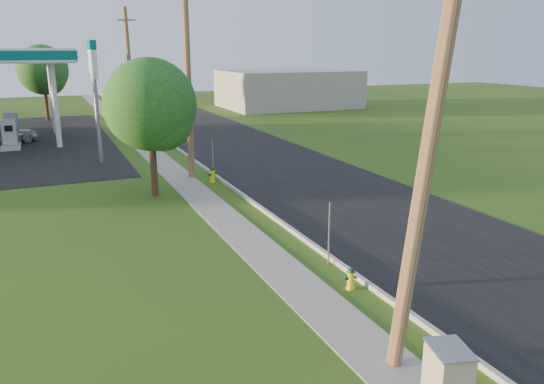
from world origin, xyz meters
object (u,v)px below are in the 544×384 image
object	(u,v)px
price_pylon	(93,67)
tree_lot	(44,72)
hydrant_far	(156,135)
utility_cabinet	(447,384)
utility_pole_mid	(188,79)
fuel_pump_ne	(10,137)
fuel_pump_se	(12,128)
hydrant_near	(351,278)
tree_verge	(153,108)
utility_pole_near	(430,138)
car_silver	(3,133)
utility_pole_far	(130,69)
hydrant_mid	(212,175)

from	to	relation	value
price_pylon	tree_lot	distance (m)	21.26
hydrant_far	utility_cabinet	bearing A→B (deg)	-92.24
utility_pole_mid	fuel_pump_ne	world-z (taller)	utility_pole_mid
utility_pole_mid	utility_cabinet	size ratio (longest dim) A/B	6.81
fuel_pump_se	tree_lot	xyz separation A→B (m)	(2.70, 9.60, 3.60)
fuel_pump_se	hydrant_near	distance (m)	32.92
fuel_pump_se	tree_verge	bearing A→B (deg)	-71.72
utility_pole_near	utility_pole_mid	distance (m)	18.00
tree_lot	car_silver	distance (m)	12.71
utility_pole_near	fuel_pump_se	bearing A→B (deg)	104.27
utility_cabinet	fuel_pump_se	bearing A→B (deg)	102.59
utility_pole_mid	fuel_pump_se	world-z (taller)	utility_pole_mid
utility_pole_far	hydrant_mid	distance (m)	19.96
hydrant_near	utility_cabinet	distance (m)	5.41
utility_pole_near	fuel_pump_ne	size ratio (longest dim) A/B	2.96
fuel_pump_se	hydrant_mid	world-z (taller)	fuel_pump_se
utility_pole_mid	hydrant_mid	world-z (taller)	utility_pole_mid
hydrant_mid	hydrant_far	bearing A→B (deg)	90.44
fuel_pump_se	price_pylon	xyz separation A→B (m)	(5.00, -11.50, 4.71)
price_pylon	hydrant_far	world-z (taller)	price_pylon
utility_cabinet	utility_pole_mid	bearing A→B (deg)	88.00
tree_lot	hydrant_mid	world-z (taller)	tree_lot
hydrant_far	price_pylon	bearing A→B (deg)	-124.95
utility_pole_far	utility_pole_mid	bearing A→B (deg)	-90.00
hydrant_far	hydrant_near	bearing A→B (deg)	-89.94
fuel_pump_ne	utility_cabinet	size ratio (longest dim) A/B	2.22
tree_verge	hydrant_far	world-z (taller)	tree_verge
hydrant_far	car_silver	world-z (taller)	car_silver
price_pylon	hydrant_mid	world-z (taller)	price_pylon
price_pylon	hydrant_mid	distance (m)	9.72
utility_pole_far	hydrant_far	xyz separation A→B (m)	(0.55, -6.13, -4.39)
fuel_pump_se	car_silver	distance (m)	2.21
fuel_pump_ne	fuel_pump_se	distance (m)	4.00
utility_cabinet	fuel_pump_ne	bearing A→B (deg)	104.07
tree_lot	car_silver	bearing A→B (deg)	-105.21
hydrant_far	utility_cabinet	xyz separation A→B (m)	(-1.24, -31.64, 0.31)
fuel_pump_se	hydrant_far	distance (m)	10.76
fuel_pump_ne	hydrant_near	xyz separation A→B (m)	(9.48, -27.52, -0.40)
price_pylon	car_silver	distance (m)	11.81
hydrant_near	tree_lot	bearing A→B (deg)	99.36
utility_pole_far	hydrant_far	size ratio (longest dim) A/B	11.39
car_silver	utility_cabinet	bearing A→B (deg)	-176.85
utility_pole_near	fuel_pump_ne	xyz separation A→B (m)	(-8.90, 31.00, -4.08)
utility_pole_mid	hydrant_mid	xyz separation A→B (m)	(0.65, -1.45, -4.57)
utility_pole_near	tree_lot	distance (m)	45.04
utility_pole_far	fuel_pump_ne	xyz separation A→B (m)	(-8.90, -5.00, -4.08)
hydrant_mid	utility_cabinet	xyz separation A→B (m)	(-1.34, -18.32, 0.34)
fuel_pump_se	utility_pole_mid	bearing A→B (deg)	-62.37
fuel_pump_ne	hydrant_near	size ratio (longest dim) A/B	4.83
fuel_pump_ne	utility_pole_mid	bearing A→B (deg)	-55.60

